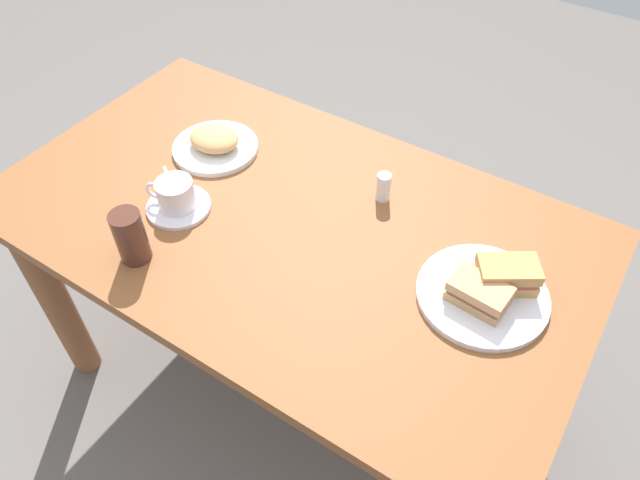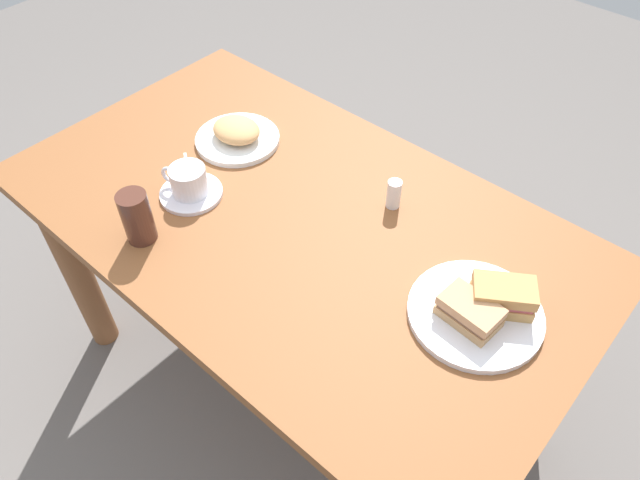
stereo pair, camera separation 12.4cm
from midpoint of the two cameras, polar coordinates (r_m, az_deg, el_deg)
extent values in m
plane|color=#635D59|center=(1.90, 0.20, -13.15)|extent=(6.00, 6.00, 0.00)
cube|color=brown|center=(1.35, 0.28, 1.75)|extent=(1.34, 0.78, 0.03)
cylinder|color=brown|center=(1.83, -20.51, -2.64)|extent=(0.08, 0.08, 0.68)
cylinder|color=brown|center=(2.06, -6.58, 7.05)|extent=(0.08, 0.08, 0.68)
cylinder|color=brown|center=(1.66, 23.63, -11.02)|extent=(0.08, 0.08, 0.68)
cylinder|color=white|center=(1.21, 17.50, -6.88)|extent=(0.26, 0.26, 0.01)
cube|color=tan|center=(1.18, 16.93, -7.18)|extent=(0.12, 0.08, 0.02)
cube|color=brown|center=(1.16, 17.08, -6.76)|extent=(0.11, 0.07, 0.01)
cube|color=tan|center=(1.15, 17.24, -6.33)|extent=(0.12, 0.08, 0.02)
cube|color=tan|center=(1.21, 19.70, -5.71)|extent=(0.14, 0.12, 0.02)
cube|color=#B85054|center=(1.20, 19.91, -5.21)|extent=(0.13, 0.11, 0.01)
cube|color=tan|center=(1.19, 20.12, -4.69)|extent=(0.14, 0.12, 0.02)
cylinder|color=white|center=(1.40, -9.71, 4.29)|extent=(0.15, 0.15, 0.01)
cylinder|color=white|center=(1.38, -9.91, 5.48)|extent=(0.08, 0.08, 0.07)
cylinder|color=#A3774B|center=(1.36, -10.07, 6.41)|extent=(0.07, 0.07, 0.01)
torus|color=white|center=(1.40, -11.64, 5.95)|extent=(0.05, 0.02, 0.05)
cube|color=silver|center=(1.48, -10.28, 7.14)|extent=(0.07, 0.05, 0.00)
ellipsoid|color=silver|center=(1.44, -10.05, 6.03)|extent=(0.03, 0.03, 0.01)
cylinder|color=white|center=(1.54, -5.57, 9.44)|extent=(0.21, 0.21, 0.01)
ellipsoid|color=tan|center=(1.53, -5.65, 10.31)|extent=(0.13, 0.11, 0.04)
cylinder|color=silver|center=(1.36, 9.69, 4.22)|extent=(0.03, 0.03, 0.07)
cylinder|color=#4E2B20|center=(1.29, -14.46, 1.98)|extent=(0.06, 0.06, 0.12)
camera|label=1|loc=(0.06, -87.13, 3.05)|focal=33.55mm
camera|label=2|loc=(0.06, 92.87, -3.05)|focal=33.55mm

